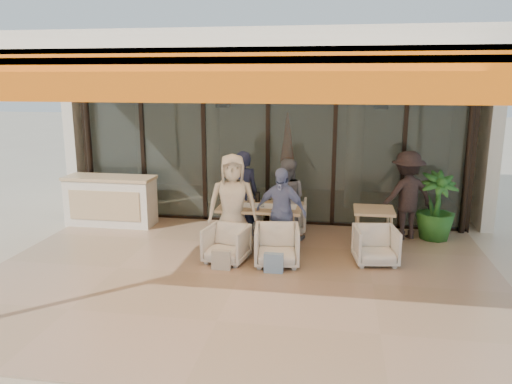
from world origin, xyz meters
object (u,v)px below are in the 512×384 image
Objects in this scene: dining_table at (260,209)px; side_chair at (376,244)px; chair_far_right at (289,214)px; standing_woman at (407,196)px; diner_navy at (242,194)px; diner_periwinkle at (281,212)px; diner_grey at (286,199)px; chair_far_left at (247,214)px; side_table at (374,215)px; host_counter at (111,201)px; chair_near_left at (227,242)px; diner_cream at (233,204)px; potted_palm at (436,207)px; chair_near_right at (277,244)px.

dining_table is 2.15m from side_chair.
chair_far_right is 2.29m from standing_woman.
diner_periwinkle is at bearing 115.05° from diner_navy.
chair_far_right is 0.42× the size of standing_woman.
chair_far_right is 0.46× the size of diner_grey.
dining_table is 1.10m from chair_far_left.
dining_table is at bearing -177.04° from side_table.
host_counter reaches higher than dining_table.
chair_near_left is 2.67m from side_table.
chair_near_left is 2.45m from side_chair.
diner_grey is (0.43, 0.44, 0.09)m from dining_table.
diner_grey reaches higher than side_table.
diner_grey is at bearing 87.68° from chair_far_right.
chair_near_left is (2.83, -1.69, -0.19)m from host_counter.
chair_near_left is at bearing 87.25° from chair_far_left.
side_table is at bearing 0.22° from diner_cream.
side_chair is (2.43, -1.59, 0.04)m from chair_far_left.
chair_near_left is (0.00, -1.90, 0.04)m from chair_far_left.
side_table is 0.80m from side_chair.
host_counter is 1.09× the size of standing_woman.
chair_far_right reaches higher than chair_near_left.
chair_far_left is 0.47× the size of potted_palm.
chair_far_right is 1.03× the size of side_chair.
diner_cream is (-0.84, 0.50, 0.51)m from chair_near_right.
diner_grey is at bearing 68.85° from chair_near_left.
dining_table is (3.24, -0.73, 0.16)m from host_counter.
potted_palm is at bearing 159.82° from standing_woman.
diner_navy reaches higher than host_counter.
diner_cream is at bearing 72.03° from diner_navy.
diner_cream is (2.83, -1.19, 0.34)m from host_counter.
chair_near_right reaches higher than side_chair.
chair_far_left is 0.36× the size of standing_woman.
diner_grey is (0.00, 1.40, 0.41)m from chair_near_right.
side_chair is at bearing -17.20° from diner_cream.
diner_periwinkle reaches higher than chair_near_right.
potted_palm is (3.62, 1.79, 0.31)m from chair_near_left.
diner_navy reaches higher than side_chair.
side_chair is (2.02, -0.65, -0.34)m from dining_table.
dining_table reaches higher than chair_far_right.
chair_near_right is (0.00, -1.90, 0.01)m from chair_far_right.
host_counter is 3.30m from chair_near_left.
chair_far_left is 0.88× the size of side_chair.
diner_navy is (-0.84, -0.50, 0.48)m from chair_far_right.
diner_cream is at bearing -1.34° from standing_woman.
diner_grey is 2.81m from potted_palm.
host_counter reaches higher than side_table.
dining_table is at bearing 106.97° from chair_near_right.
diner_navy is 2.47m from side_table.
chair_near_right reaches higher than chair_far_right.
diner_grey is 1.98m from side_chair.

